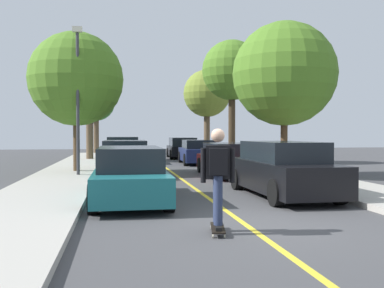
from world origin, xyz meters
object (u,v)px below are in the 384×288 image
(parked_car_right_farthest, at_px, (182,148))
(parked_car_left_near, at_px, (125,158))
(streetlamp, at_px, (78,90))
(skateboard, at_px, (218,228))
(parked_car_left_nearest, at_px, (130,175))
(parked_car_right_far, at_px, (198,152))
(skateboarder, at_px, (218,171))
(street_tree_left_near, at_px, (89,87))
(fire_hydrant, at_px, (278,166))
(parked_car_left_farthest, at_px, (122,148))
(street_tree_right_near, at_px, (232,71))
(street_tree_right_far, at_px, (207,94))
(street_tree_left_far, at_px, (96,103))
(parked_car_right_near, at_px, (229,160))
(parked_car_left_far, at_px, (123,151))
(parked_car_right_nearest, at_px, (282,170))
(street_tree_left_nearest, at_px, (76,79))
(street_tree_right_nearest, at_px, (284,74))

(parked_car_right_farthest, bearing_deg, parked_car_left_near, -109.08)
(streetlamp, relative_size, skateboard, 6.36)
(parked_car_left_nearest, relative_size, parked_car_right_far, 1.15)
(parked_car_left_near, bearing_deg, parked_car_right_far, 55.59)
(parked_car_right_farthest, xyz_separation_m, skateboarder, (-2.70, -22.13, 0.35))
(parked_car_right_farthest, relative_size, street_tree_left_near, 0.71)
(fire_hydrant, distance_m, skateboarder, 9.23)
(parked_car_left_near, relative_size, parked_car_left_farthest, 0.88)
(parked_car_left_farthest, relative_size, skateboard, 5.38)
(parked_car_right_far, xyz_separation_m, street_tree_right_near, (1.96, 0.20, 4.52))
(street_tree_right_far, bearing_deg, parked_car_left_nearest, -107.07)
(street_tree_left_far, relative_size, fire_hydrant, 7.86)
(parked_car_left_near, xyz_separation_m, street_tree_right_near, (6.02, 6.13, 4.48))
(parked_car_left_farthest, relative_size, parked_car_right_near, 1.02)
(parked_car_left_nearest, distance_m, streetlamp, 6.64)
(street_tree_left_near, bearing_deg, parked_car_left_far, -55.44)
(street_tree_left_far, bearing_deg, skateboarder, -83.28)
(parked_car_left_far, height_order, street_tree_left_near, street_tree_left_near)
(parked_car_left_near, xyz_separation_m, parked_car_right_farthest, (4.06, 11.74, 0.00))
(parked_car_right_nearest, relative_size, skateboarder, 2.73)
(parked_car_right_far, relative_size, streetlamp, 0.74)
(parked_car_right_near, height_order, street_tree_left_nearest, street_tree_left_nearest)
(street_tree_left_nearest, relative_size, fire_hydrant, 8.15)
(parked_car_left_nearest, relative_size, parked_car_left_farthest, 1.01)
(street_tree_right_far, distance_m, fire_hydrant, 15.74)
(parked_car_right_nearest, bearing_deg, streetlamp, 135.72)
(street_tree_left_far, bearing_deg, parked_car_right_farthest, -45.34)
(parked_car_left_nearest, distance_m, parked_car_right_farthest, 18.78)
(street_tree_left_nearest, height_order, street_tree_right_near, street_tree_right_near)
(parked_car_right_far, height_order, parked_car_right_farthest, parked_car_right_farthest)
(parked_car_right_farthest, xyz_separation_m, street_tree_left_nearest, (-6.02, -10.77, 3.22))
(parked_car_left_farthest, xyz_separation_m, street_tree_right_far, (6.02, -0.56, 3.82))
(parked_car_right_farthest, bearing_deg, skateboarder, -96.95)
(parked_car_right_near, height_order, skateboard, parked_car_right_near)
(parked_car_left_farthest, distance_m, skateboard, 23.98)
(streetlamp, bearing_deg, parked_car_right_nearest, -44.28)
(parked_car_left_nearest, height_order, parked_car_right_nearest, parked_car_right_nearest)
(parked_car_right_nearest, xyz_separation_m, street_tree_right_near, (1.96, 12.56, 4.45))
(parked_car_right_far, xyz_separation_m, street_tree_left_far, (-6.02, 11.91, 3.46))
(street_tree_right_nearest, relative_size, street_tree_right_near, 0.86)
(street_tree_left_nearest, relative_size, street_tree_left_far, 1.04)
(parked_car_right_nearest, xyz_separation_m, skateboarder, (-2.70, -3.96, 0.33))
(parked_car_left_far, height_order, street_tree_right_nearest, street_tree_right_nearest)
(parked_car_left_far, height_order, fire_hydrant, parked_car_left_far)
(parked_car_left_near, relative_size, street_tree_right_nearest, 0.71)
(parked_car_left_nearest, height_order, parked_car_left_far, parked_car_left_far)
(street_tree_right_far, bearing_deg, parked_car_left_farthest, 174.66)
(parked_car_right_farthest, xyz_separation_m, streetlamp, (-5.81, -12.50, 2.60))
(parked_car_left_farthest, bearing_deg, parked_car_right_near, -74.23)
(parked_car_left_farthest, xyz_separation_m, street_tree_left_far, (-1.96, 4.25, 3.43))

